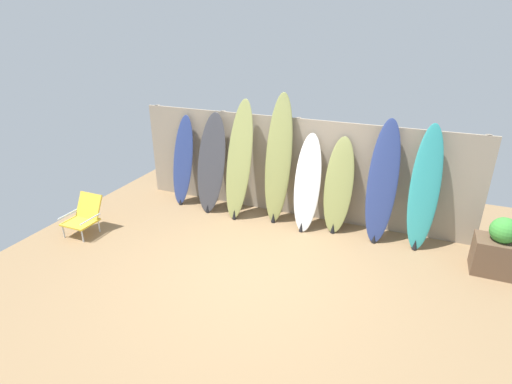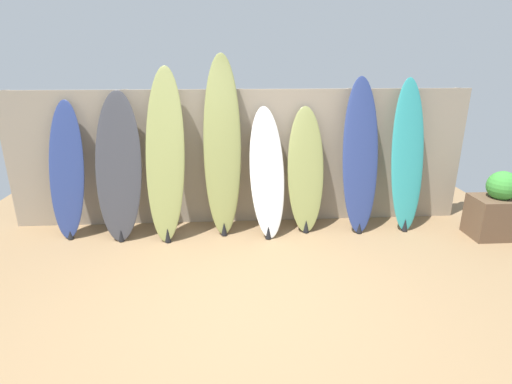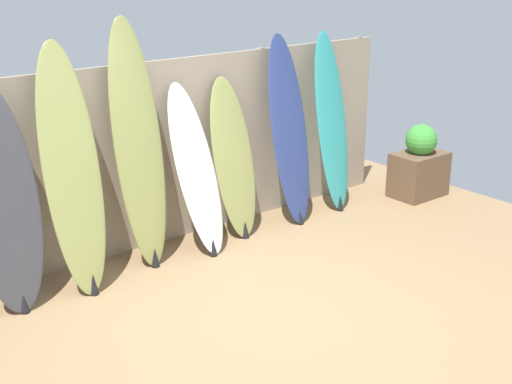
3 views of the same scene
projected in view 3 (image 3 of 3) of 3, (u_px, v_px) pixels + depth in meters
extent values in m
plane|color=#8E704C|center=(281.00, 323.00, 5.60)|extent=(7.68, 7.68, 0.00)
cube|color=gray|center=(146.00, 157.00, 6.78)|extent=(6.08, 0.04, 1.80)
cylinder|color=gray|center=(144.00, 156.00, 6.81)|extent=(0.10, 0.10, 1.80)
cylinder|color=gray|center=(260.00, 133.00, 7.66)|extent=(0.10, 0.10, 1.80)
cylinder|color=gray|center=(354.00, 114.00, 8.51)|extent=(0.10, 0.10, 1.80)
ellipsoid|color=#38383D|center=(2.00, 200.00, 5.62)|extent=(0.61, 0.55, 1.82)
cone|color=black|center=(24.00, 303.00, 5.73)|extent=(0.08, 0.08, 0.15)
ellipsoid|color=olive|center=(71.00, 170.00, 5.89)|extent=(0.54, 0.63, 2.10)
cone|color=black|center=(94.00, 284.00, 6.02)|extent=(0.08, 0.08, 0.18)
ellipsoid|color=olive|center=(138.00, 145.00, 6.36)|extent=(0.48, 0.50, 2.25)
cone|color=black|center=(155.00, 257.00, 6.55)|extent=(0.08, 0.08, 0.17)
ellipsoid|color=white|center=(196.00, 169.00, 6.74)|extent=(0.50, 0.66, 1.61)
cone|color=black|center=(213.00, 247.00, 6.78)|extent=(0.08, 0.08, 0.16)
ellipsoid|color=olive|center=(233.00, 158.00, 7.10)|extent=(0.47, 0.45, 1.60)
cone|color=black|center=(245.00, 229.00, 7.19)|extent=(0.08, 0.08, 0.17)
ellipsoid|color=navy|center=(289.00, 130.00, 7.41)|extent=(0.46, 0.48, 1.97)
cone|color=black|center=(300.00, 217.00, 7.56)|extent=(0.08, 0.08, 0.13)
ellipsoid|color=teal|center=(332.00, 122.00, 7.78)|extent=(0.45, 0.44, 1.95)
cone|color=black|center=(340.00, 203.00, 7.94)|extent=(0.08, 0.08, 0.16)
cube|color=brown|center=(419.00, 174.00, 8.36)|extent=(0.63, 0.44, 0.52)
sphere|color=green|center=(421.00, 140.00, 8.22)|extent=(0.37, 0.37, 0.37)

